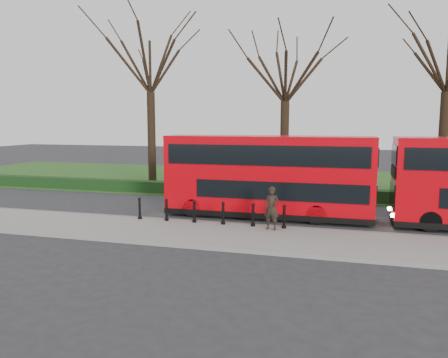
% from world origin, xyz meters
% --- Properties ---
extents(ground, '(120.00, 120.00, 0.00)m').
position_xyz_m(ground, '(0.00, 0.00, 0.00)').
color(ground, '#28282B').
rests_on(ground, ground).
extents(pavement, '(60.00, 4.00, 0.15)m').
position_xyz_m(pavement, '(0.00, -3.00, 0.07)').
color(pavement, gray).
rests_on(pavement, ground).
extents(kerb, '(60.00, 0.25, 0.16)m').
position_xyz_m(kerb, '(0.00, -1.00, 0.07)').
color(kerb, slate).
rests_on(kerb, ground).
extents(grass_verge, '(60.00, 18.00, 0.06)m').
position_xyz_m(grass_verge, '(0.00, 15.00, 0.03)').
color(grass_verge, '#27531B').
rests_on(grass_verge, ground).
extents(hedge, '(60.00, 0.90, 0.80)m').
position_xyz_m(hedge, '(0.00, 6.80, 0.40)').
color(hedge, black).
rests_on(hedge, ground).
extents(yellow_line_outer, '(60.00, 0.10, 0.01)m').
position_xyz_m(yellow_line_outer, '(0.00, -0.70, 0.01)').
color(yellow_line_outer, yellow).
rests_on(yellow_line_outer, ground).
extents(yellow_line_inner, '(60.00, 0.10, 0.01)m').
position_xyz_m(yellow_line_inner, '(0.00, -0.50, 0.01)').
color(yellow_line_inner, yellow).
rests_on(yellow_line_inner, ground).
extents(tree_left, '(8.15, 8.15, 12.73)m').
position_xyz_m(tree_left, '(-8.00, 10.00, 9.26)').
color(tree_left, black).
rests_on(tree_left, ground).
extents(tree_mid, '(7.22, 7.22, 11.28)m').
position_xyz_m(tree_mid, '(2.00, 10.00, 8.20)').
color(tree_mid, black).
rests_on(tree_mid, ground).
extents(bollard_row, '(7.16, 0.15, 1.00)m').
position_xyz_m(bollard_row, '(0.10, -1.35, 0.65)').
color(bollard_row, black).
rests_on(bollard_row, pavement).
extents(bus_lead, '(10.37, 2.38, 4.12)m').
position_xyz_m(bus_lead, '(2.36, 1.37, 2.08)').
color(bus_lead, '#C6020B').
rests_on(bus_lead, ground).
extents(pedestrian, '(0.76, 0.58, 1.89)m').
position_xyz_m(pedestrian, '(3.11, -1.74, 1.10)').
color(pedestrian, black).
rests_on(pedestrian, pavement).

